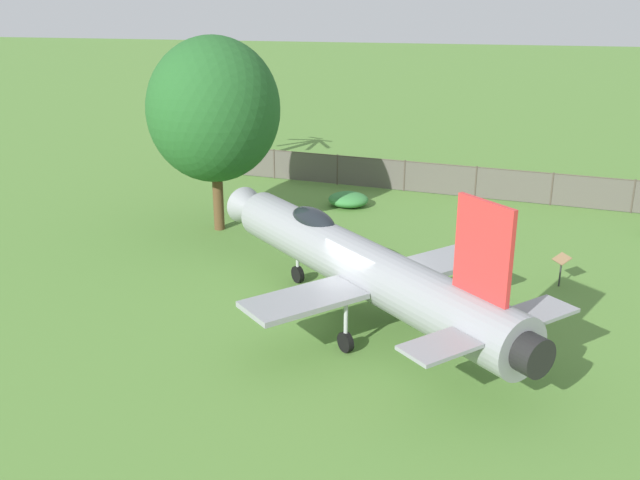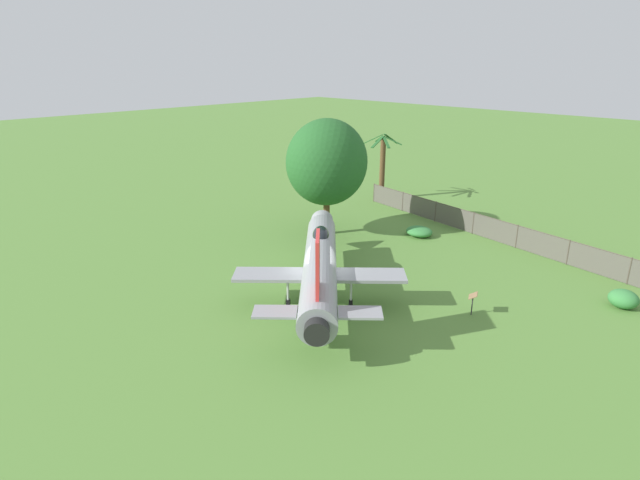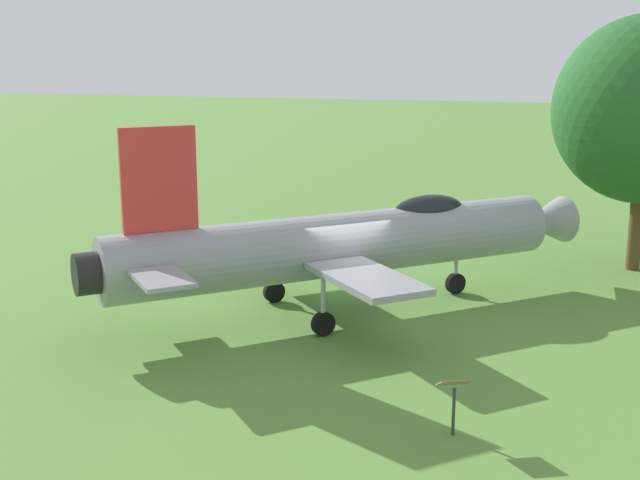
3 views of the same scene
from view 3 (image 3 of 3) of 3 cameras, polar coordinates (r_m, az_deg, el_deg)
The scene contains 3 objects.
ground_plane at distance 22.01m, azimuth 1.38°, elevation -5.00°, with size 200.00×200.00×0.00m, color #568438.
display_jet at distance 21.68m, azimuth 2.31°, elevation -0.12°, with size 12.08×11.78×5.14m.
info_plaque at distance 15.07m, azimuth 9.39°, elevation -10.39°, with size 0.71×0.62×1.14m.
Camera 3 is at (5.79, -20.12, 6.78)m, focal length 45.69 mm.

